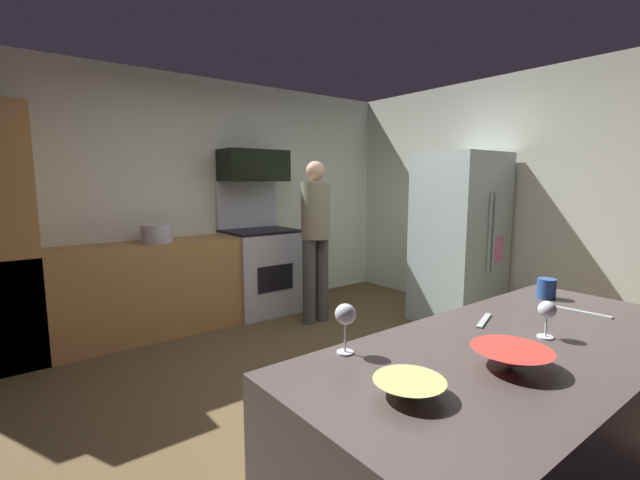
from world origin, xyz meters
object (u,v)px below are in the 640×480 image
object	(u,v)px
refrigerator	(459,238)
wine_glass_mid	(547,312)
mixing_bowl_large	(511,358)
microwave	(254,166)
mixing_bowl_small	(409,388)
wine_glass_near	(345,316)
stock_pot	(157,234)
person_cook	(316,233)
mug_coffee	(546,288)
oven_range	(260,267)

from	to	relation	value
refrigerator	wine_glass_mid	distance (m)	3.00
mixing_bowl_large	microwave	bearing A→B (deg)	72.93
mixing_bowl_small	wine_glass_near	bearing A→B (deg)	80.36
stock_pot	person_cook	bearing A→B (deg)	-26.29
person_cook	mixing_bowl_large	distance (m)	3.20
person_cook	stock_pot	bearing A→B (deg)	153.71
microwave	mug_coffee	xyz separation A→B (m)	(-0.18, -3.34, -0.71)
mixing_bowl_small	mug_coffee	world-z (taller)	mug_coffee
mug_coffee	person_cook	bearing A→B (deg)	79.75
oven_range	mixing_bowl_large	distance (m)	3.76
refrigerator	wine_glass_near	xyz separation A→B (m)	(-2.99, -1.58, 0.14)
oven_range	refrigerator	world-z (taller)	refrigerator
microwave	mixing_bowl_small	size ratio (longest dim) A/B	3.61
wine_glass_mid	stock_pot	bearing A→B (deg)	95.98
oven_range	stock_pot	bearing A→B (deg)	179.68
oven_range	mixing_bowl_large	bearing A→B (deg)	-107.45
refrigerator	person_cook	size ratio (longest dim) A/B	1.05
mug_coffee	wine_glass_near	bearing A→B (deg)	175.55
mixing_bowl_large	wine_glass_mid	world-z (taller)	wine_glass_mid
refrigerator	person_cook	world-z (taller)	refrigerator
mixing_bowl_small	person_cook	bearing A→B (deg)	57.21
refrigerator	wine_glass_mid	bearing A→B (deg)	-139.74
person_cook	mug_coffee	xyz separation A→B (m)	(-0.46, -2.56, -0.00)
refrigerator	stock_pot	world-z (taller)	refrigerator
wine_glass_mid	person_cook	bearing A→B (deg)	69.78
oven_range	wine_glass_mid	size ratio (longest dim) A/B	10.32
person_cook	mixing_bowl_large	xyz separation A→B (m)	(-1.40, -2.88, -0.02)
microwave	mixing_bowl_large	world-z (taller)	microwave
microwave	person_cook	size ratio (longest dim) A/B	0.44
wine_glass_near	wine_glass_mid	distance (m)	0.79
person_cook	wine_glass_mid	bearing A→B (deg)	-110.22
oven_range	refrigerator	size ratio (longest dim) A/B	0.83
microwave	mixing_bowl_small	bearing A→B (deg)	-113.09
mixing_bowl_small	wine_glass_mid	world-z (taller)	wine_glass_mid
refrigerator	mixing_bowl_large	size ratio (longest dim) A/B	7.02
person_cook	mixing_bowl_large	size ratio (longest dim) A/B	6.67
refrigerator	stock_pot	xyz separation A→B (m)	(-2.65, 1.58, 0.10)
mixing_bowl_small	wine_glass_mid	size ratio (longest dim) A/B	1.42
microwave	mug_coffee	world-z (taller)	microwave
person_cook	mug_coffee	size ratio (longest dim) A/B	16.72
microwave	wine_glass_near	size ratio (longest dim) A/B	4.16
refrigerator	mixing_bowl_small	distance (m)	3.60
oven_range	mixing_bowl_small	size ratio (longest dim) A/B	7.27
refrigerator	mug_coffee	size ratio (longest dim) A/B	17.60
microwave	refrigerator	bearing A→B (deg)	-47.42
microwave	wine_glass_near	xyz separation A→B (m)	(-1.47, -3.24, -0.63)
microwave	refrigerator	world-z (taller)	microwave
microwave	refrigerator	xyz separation A→B (m)	(1.53, -1.66, -0.77)
mixing_bowl_large	stock_pot	bearing A→B (deg)	90.12
mixing_bowl_small	wine_glass_mid	bearing A→B (deg)	-1.81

